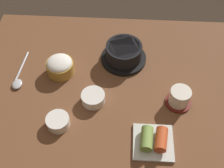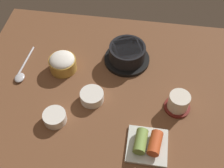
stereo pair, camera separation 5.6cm
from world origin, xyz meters
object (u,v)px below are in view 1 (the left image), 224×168
side_bowl_near (58,121)px  spoon (19,78)px  tea_cup_with_saucer (179,97)px  kimchi_plate (154,140)px  banchan_cup_center (93,98)px  stone_pot (124,53)px  rice_bowl (60,66)px

side_bowl_near → spoon: 25.79cm
tea_cup_with_saucer → side_bowl_near: size_ratio=1.17×
tea_cup_with_saucer → kimchi_plate: size_ratio=0.71×
banchan_cup_center → side_bowl_near: bearing=-136.4°
stone_pot → kimchi_plate: stone_pot is taller
stone_pot → rice_bowl: 24.88cm
stone_pot → kimchi_plate: 37.42cm
tea_cup_with_saucer → spoon: bearing=173.0°
kimchi_plate → spoon: kimchi_plate is taller
banchan_cup_center → side_bowl_near: size_ratio=1.07×
rice_bowl → banchan_cup_center: bearing=-43.0°
tea_cup_with_saucer → kimchi_plate: bearing=-119.7°
tea_cup_with_saucer → side_bowl_near: tea_cup_with_saucer is taller
rice_bowl → banchan_cup_center: (13.64, -12.72, -1.48)cm
tea_cup_with_saucer → spoon: 59.05cm
spoon → side_bowl_near: bearing=-45.1°
side_bowl_near → spoon: bearing=134.9°
spoon → kimchi_plate: bearing=-25.3°
tea_cup_with_saucer → banchan_cup_center: size_ratio=1.09×
stone_pot → spoon: (-38.77, -12.50, -2.94)cm
rice_bowl → tea_cup_with_saucer: size_ratio=1.13×
tea_cup_with_saucer → stone_pot: bearing=135.1°
kimchi_plate → spoon: size_ratio=0.67×
tea_cup_with_saucer → banchan_cup_center: 29.78cm
tea_cup_with_saucer → kimchi_plate: 18.65cm
rice_bowl → side_bowl_near: rice_bowl is taller
spoon → tea_cup_with_saucer: bearing=-7.0°
side_bowl_near → spoon: side_bowl_near is taller
rice_bowl → banchan_cup_center: 18.71cm
banchan_cup_center → rice_bowl: bearing=137.0°
rice_bowl → spoon: 16.11cm
tea_cup_with_saucer → side_bowl_near: bearing=-164.7°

